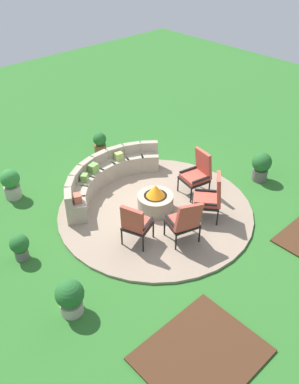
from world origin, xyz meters
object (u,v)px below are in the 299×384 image
potted_plant_0 (20,246)px  potted_plant_3 (70,296)px  potted_plant_2 (11,183)px  potted_plant_1 (100,142)px  lounge_chair_back_right (198,172)px  lounge_chair_front_right (185,221)px  lounge_chair_back_left (211,197)px  lounge_chair_front_left (136,223)px  fire_pit (155,200)px  curved_stone_bench (105,176)px  potted_plant_4 (261,165)px

potted_plant_0 → potted_plant_3: bearing=-90.2°
potted_plant_2 → potted_plant_1: bearing=6.7°
lounge_chair_back_right → potted_plant_3: 4.37m
lounge_chair_front_right → potted_plant_0: size_ratio=1.81×
potted_plant_3 → lounge_chair_back_right: bearing=11.8°
lounge_chair_back_left → potted_plant_3: (-3.74, -0.05, -0.24)m
lounge_chair_front_left → lounge_chair_back_right: lounge_chair_back_right is taller
potted_plant_2 → potted_plant_3: 3.96m
lounge_chair_back_left → lounge_chair_back_right: 0.99m
fire_pit → potted_plant_1: size_ratio=1.40×
fire_pit → lounge_chair_back_left: lounge_chair_back_left is taller
potted_plant_2 → lounge_chair_front_left: bearing=-72.5°
curved_stone_bench → potted_plant_0: 2.88m
potted_plant_1 → curved_stone_bench: bearing=-123.3°
fire_pit → potted_plant_2: 3.52m
potted_plant_0 → potted_plant_1: bearing=32.2°
potted_plant_3 → fire_pit: bearing=19.4°
lounge_chair_front_right → potted_plant_4: bearing=23.1°
curved_stone_bench → lounge_chair_front_right: size_ratio=3.06×
potted_plant_0 → potted_plant_3: (-0.01, -1.79, 0.05)m
curved_stone_bench → potted_plant_1: bearing=56.7°
curved_stone_bench → potted_plant_1: (1.05, 1.60, -0.05)m
lounge_chair_back_right → lounge_chair_back_left: bearing=159.8°
lounge_chair_back_right → potted_plant_3: bearing=113.6°
lounge_chair_back_right → potted_plant_2: lounge_chair_back_right is taller
lounge_chair_back_left → potted_plant_2: size_ratio=1.48×
lounge_chair_back_right → potted_plant_0: 4.37m
potted_plant_2 → potted_plant_3: potted_plant_2 is taller
lounge_chair_front_right → lounge_chair_back_left: size_ratio=0.94×
lounge_chair_front_left → lounge_chair_back_right: bearing=77.7°
curved_stone_bench → potted_plant_0: bearing=-163.7°
lounge_chair_front_left → potted_plant_4: bearing=64.1°
potted_plant_0 → potted_plant_4: potted_plant_4 is taller
lounge_chair_back_right → potted_plant_4: 1.83m
lounge_chair_back_right → potted_plant_0: (-4.26, 0.90, -0.30)m
potted_plant_4 → lounge_chair_back_left: bearing=-175.8°
fire_pit → potted_plant_0: 3.12m
curved_stone_bench → lounge_chair_front_right: bearing=-90.8°
potted_plant_3 → potted_plant_4: 5.96m
curved_stone_bench → potted_plant_4: size_ratio=4.21×
potted_plant_4 → potted_plant_3: bearing=-178.0°
potted_plant_1 → lounge_chair_back_left: bearing=-91.1°
fire_pit → lounge_chair_front_left: (-1.09, -0.56, 0.29)m
potted_plant_1 → potted_plant_3: (-3.82, -4.20, 0.07)m
fire_pit → lounge_chair_front_right: 1.26m
curved_stone_bench → potted_plant_1: 1.91m
potted_plant_0 → potted_plant_2: 2.25m
potted_plant_1 → potted_plant_4: (2.14, -3.99, 0.12)m
curved_stone_bench → potted_plant_3: 3.80m
lounge_chair_front_left → potted_plant_3: lounge_chair_front_left is taller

